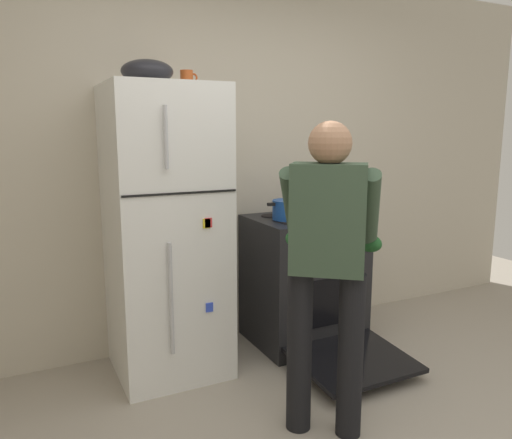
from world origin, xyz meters
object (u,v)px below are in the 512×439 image
object	(u,v)px
red_pot	(289,210)
pepper_mill	(324,200)
stove_range	(305,281)
coffee_mug	(187,78)
refrigerator	(166,233)
person_cook	(328,252)
mixing_bowl	(147,72)

from	to	relation	value
red_pot	pepper_mill	bearing A→B (deg)	28.52
stove_range	coffee_mug	bearing A→B (deg)	175.40
coffee_mug	pepper_mill	size ratio (longest dim) A/B	0.72
stove_range	refrigerator	bearing A→B (deg)	179.01
red_pot	coffee_mug	xyz separation A→B (m)	(-0.69, 0.10, 0.87)
person_cook	pepper_mill	distance (m)	1.44
refrigerator	pepper_mill	bearing A→B (deg)	8.57
stove_range	mixing_bowl	world-z (taller)	mixing_bowl
refrigerator	person_cook	world-z (taller)	refrigerator
red_pot	mixing_bowl	bearing A→B (deg)	176.98
mixing_bowl	pepper_mill	bearing A→B (deg)	8.08
stove_range	mixing_bowl	bearing A→B (deg)	179.06
refrigerator	red_pot	xyz separation A→B (m)	(0.87, -0.05, 0.09)
refrigerator	mixing_bowl	size ratio (longest dim) A/B	5.96
red_pot	coffee_mug	bearing A→B (deg)	171.71
red_pot	pepper_mill	xyz separation A→B (m)	(0.46, 0.25, 0.01)
refrigerator	red_pot	distance (m)	0.88
pepper_mill	mixing_bowl	world-z (taller)	mixing_bowl
refrigerator	stove_range	xyz separation A→B (m)	(1.03, -0.02, -0.46)
refrigerator	person_cook	distance (m)	1.14
person_cook	refrigerator	bearing A→B (deg)	118.15
pepper_mill	mixing_bowl	size ratio (longest dim) A/B	0.50
person_cook	pepper_mill	world-z (taller)	person_cook
mixing_bowl	coffee_mug	bearing A→B (deg)	10.78
refrigerator	mixing_bowl	world-z (taller)	mixing_bowl
refrigerator	pepper_mill	world-z (taller)	refrigerator
stove_range	coffee_mug	world-z (taller)	coffee_mug
coffee_mug	pepper_mill	distance (m)	1.44
refrigerator	coffee_mug	size ratio (longest dim) A/B	16.32
stove_range	person_cook	bearing A→B (deg)	-116.30
coffee_mug	red_pot	bearing A→B (deg)	-8.29
mixing_bowl	refrigerator	bearing A→B (deg)	-0.22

